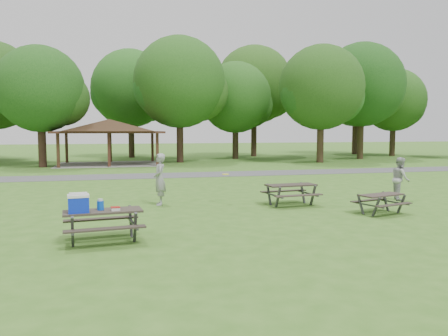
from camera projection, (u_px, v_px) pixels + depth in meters
ground at (223, 220)px, 13.99m from camera, size 160.00×160.00×0.00m
asphalt_path at (172, 175)px, 27.55m from camera, size 120.00×3.20×0.02m
pavilion at (109, 128)px, 36.06m from camera, size 8.60×7.01×3.76m
tree_row_d at (41, 92)px, 33.26m from camera, size 6.93×6.60×9.27m
tree_row_e at (181, 85)px, 38.13m from camera, size 8.40×8.00×11.02m
tree_row_f at (236, 100)px, 42.99m from camera, size 7.35×7.00×9.55m
tree_row_g at (322, 90)px, 38.03m from camera, size 7.77×7.40×10.25m
tree_row_h at (363, 87)px, 42.75m from camera, size 8.61×8.20×11.37m
tree_row_i at (394, 102)px, 47.62m from camera, size 7.14×6.80×9.52m
tree_deep_b at (132, 91)px, 44.96m from camera, size 8.40×8.00×11.13m
tree_deep_c at (255, 87)px, 46.94m from camera, size 8.82×8.40×11.90m
tree_deep_d at (356, 95)px, 51.42m from camera, size 8.40×8.00×11.27m
picnic_table_near at (95, 213)px, 11.05m from camera, size 2.12×1.78×1.36m
picnic_table_middle at (291, 189)px, 16.63m from camera, size 2.04×1.71×0.83m
picnic_table_far at (381, 199)px, 14.93m from camera, size 1.90×1.68×0.70m
frisbee_in_flight at (226, 174)px, 16.92m from camera, size 0.35×0.35×0.02m
frisbee_thrower at (160, 179)px, 16.62m from camera, size 0.50×0.74×1.98m
frisbee_catcher at (400, 179)px, 17.85m from camera, size 0.93×1.04×1.76m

